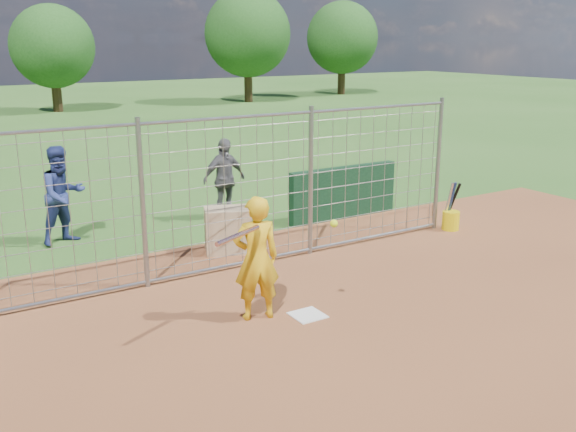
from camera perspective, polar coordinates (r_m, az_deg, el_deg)
ground at (r=9.09m, az=1.05°, el=-8.43°), size 100.00×100.00×0.00m
infield_dirt at (r=7.05m, az=14.94°, el=-16.56°), size 18.00×18.00×0.00m
home_plate at (r=8.93m, az=1.76°, el=-8.81°), size 0.43×0.43×0.02m
dugout_wall at (r=13.57m, az=4.93°, el=2.09°), size 2.60×0.20×1.10m
batter at (r=8.57m, az=-2.83°, el=-3.79°), size 0.70×0.54×1.71m
bystander_a at (r=12.48m, az=-19.38°, el=1.76°), size 1.06×0.93×1.82m
bystander_b at (r=13.44m, az=-5.69°, el=3.28°), size 1.06×0.56×1.72m
equipment_bin at (r=11.44m, az=-5.36°, el=-1.26°), size 0.94×0.80×0.80m
equipment_in_play at (r=8.05m, az=-2.29°, el=-1.46°), size 1.79×0.45×0.10m
bucket_with_bats at (r=13.15m, az=14.26°, el=-0.16°), size 0.34×0.39×0.97m
backstop_fence at (r=10.34m, az=-4.92°, el=1.86°), size 9.08×0.08×2.60m
tree_line at (r=35.93m, az=-20.12°, el=14.64°), size 44.66×6.72×6.48m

